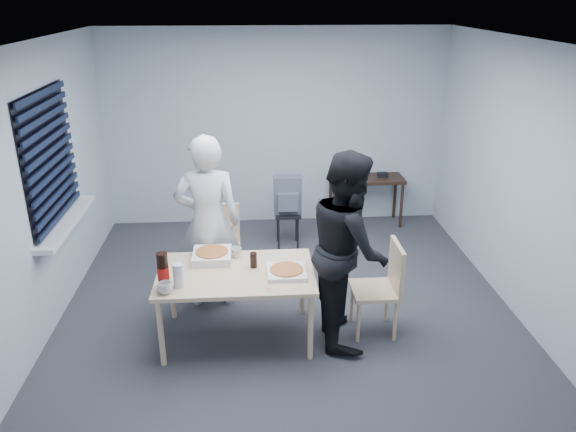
{
  "coord_description": "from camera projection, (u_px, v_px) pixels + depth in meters",
  "views": [
    {
      "loc": [
        -0.34,
        -4.83,
        2.99
      ],
      "look_at": [
        0.0,
        0.1,
        1.01
      ],
      "focal_mm": 35.0,
      "sensor_mm": 36.0,
      "label": 1
    }
  ],
  "objects": [
    {
      "name": "room",
      "position": [
        54.0,
        168.0,
        5.3
      ],
      "size": [
        5.0,
        5.0,
        5.0
      ],
      "color": "#333338",
      "rests_on": "ground"
    },
    {
      "name": "dining_table",
      "position": [
        236.0,
        278.0,
        5.0
      ],
      "size": [
        1.39,
        0.88,
        0.68
      ],
      "color": "beige",
      "rests_on": "ground"
    },
    {
      "name": "chair_far",
      "position": [
        220.0,
        240.0,
        6.02
      ],
      "size": [
        0.42,
        0.42,
        0.89
      ],
      "color": "beige",
      "rests_on": "ground"
    },
    {
      "name": "chair_right",
      "position": [
        384.0,
        282.0,
        5.14
      ],
      "size": [
        0.42,
        0.42,
        0.89
      ],
      "color": "beige",
      "rests_on": "ground"
    },
    {
      "name": "person_white",
      "position": [
        208.0,
        223.0,
        5.49
      ],
      "size": [
        0.65,
        0.42,
        1.77
      ],
      "primitive_type": "imported",
      "rotation": [
        0.0,
        0.0,
        3.14
      ],
      "color": "silver",
      "rests_on": "ground"
    },
    {
      "name": "person_black",
      "position": [
        348.0,
        248.0,
        4.95
      ],
      "size": [
        0.47,
        0.86,
        1.77
      ],
      "primitive_type": "imported",
      "rotation": [
        0.0,
        0.0,
        1.57
      ],
      "color": "black",
      "rests_on": "ground"
    },
    {
      "name": "side_table",
      "position": [
        366.0,
        183.0,
        7.58
      ],
      "size": [
        0.99,
        0.44,
        0.66
      ],
      "color": "black",
      "rests_on": "ground"
    },
    {
      "name": "stool",
      "position": [
        288.0,
        221.0,
        7.0
      ],
      "size": [
        0.32,
        0.32,
        0.44
      ],
      "color": "black",
      "rests_on": "ground"
    },
    {
      "name": "backpack",
      "position": [
        288.0,
        195.0,
        6.86
      ],
      "size": [
        0.34,
        0.25,
        0.47
      ],
      "rotation": [
        0.0,
        0.0,
        0.04
      ],
      "color": "#575B63",
      "rests_on": "stool"
    },
    {
      "name": "pizza_box_a",
      "position": [
        212.0,
        255.0,
        5.2
      ],
      "size": [
        0.35,
        0.35,
        0.09
      ],
      "rotation": [
        0.0,
        0.0,
        -0.15
      ],
      "color": "white",
      "rests_on": "dining_table"
    },
    {
      "name": "pizza_box_b",
      "position": [
        287.0,
        271.0,
        4.94
      ],
      "size": [
        0.34,
        0.34,
        0.05
      ],
      "rotation": [
        0.0,
        0.0,
        -0.32
      ],
      "color": "white",
      "rests_on": "dining_table"
    },
    {
      "name": "mug_a",
      "position": [
        165.0,
        288.0,
        4.61
      ],
      "size": [
        0.17,
        0.17,
        0.1
      ],
      "primitive_type": "imported",
      "rotation": [
        0.0,
        0.0,
        0.52
      ],
      "color": "silver",
      "rests_on": "dining_table"
    },
    {
      "name": "mug_b",
      "position": [
        236.0,
        252.0,
        5.25
      ],
      "size": [
        0.1,
        0.1,
        0.09
      ],
      "primitive_type": "imported",
      "color": "silver",
      "rests_on": "dining_table"
    },
    {
      "name": "cola_glass",
      "position": [
        254.0,
        260.0,
        5.04
      ],
      "size": [
        0.08,
        0.08,
        0.14
      ],
      "primitive_type": "cylinder",
      "rotation": [
        0.0,
        0.0,
        0.35
      ],
      "color": "black",
      "rests_on": "dining_table"
    },
    {
      "name": "soda_bottle",
      "position": [
        163.0,
        271.0,
        4.67
      ],
      "size": [
        0.1,
        0.1,
        0.32
      ],
      "rotation": [
        0.0,
        0.0,
        0.17
      ],
      "color": "black",
      "rests_on": "dining_table"
    },
    {
      "name": "plastic_cups",
      "position": [
        178.0,
        275.0,
        4.69
      ],
      "size": [
        0.09,
        0.09,
        0.21
      ],
      "primitive_type": "cylinder",
      "rotation": [
        0.0,
        0.0,
        -0.0
      ],
      "color": "silver",
      "rests_on": "dining_table"
    },
    {
      "name": "rubber_band",
      "position": [
        268.0,
        290.0,
        4.68
      ],
      "size": [
        0.06,
        0.06,
        0.0
      ],
      "primitive_type": "torus",
      "rotation": [
        0.0,
        0.0,
        0.16
      ],
      "color": "red",
      "rests_on": "dining_table"
    },
    {
      "name": "papers",
      "position": [
        356.0,
        178.0,
        7.52
      ],
      "size": [
        0.28,
        0.32,
        0.0
      ],
      "primitive_type": "cube",
      "rotation": [
        0.0,
        0.0,
        0.37
      ],
      "color": "white",
      "rests_on": "side_table"
    },
    {
      "name": "black_box",
      "position": [
        383.0,
        175.0,
        7.57
      ],
      "size": [
        0.14,
        0.11,
        0.06
      ],
      "primitive_type": "cube",
      "rotation": [
        0.0,
        0.0,
        -0.13
      ],
      "color": "black",
      "rests_on": "side_table"
    }
  ]
}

